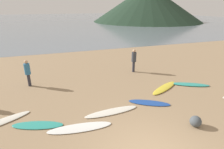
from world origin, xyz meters
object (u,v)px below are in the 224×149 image
at_px(surfboard_3, 112,112).
at_px(person_0, 28,71).
at_px(surfboard_6, 190,84).
at_px(surfboard_2, 80,128).
at_px(surfboard_4, 149,103).
at_px(person_2, 134,59).
at_px(surfboard_5, 164,88).
at_px(surfboard_1, 38,125).
at_px(beach_rock_near, 196,121).

height_order(surfboard_3, person_0, person_0).
distance_m(surfboard_3, surfboard_6, 5.91).
xyz_separation_m(surfboard_2, surfboard_6, (7.38, 2.09, 0.02)).
height_order(surfboard_4, surfboard_6, surfboard_6).
xyz_separation_m(surfboard_2, person_2, (5.01, 5.54, 1.00)).
bearing_deg(surfboard_5, surfboard_1, 163.09).
bearing_deg(surfboard_3, person_0, 127.73).
bearing_deg(surfboard_5, person_0, 130.39).
bearing_deg(beach_rock_near, surfboard_3, 144.38).
bearing_deg(surfboard_6, surfboard_5, -155.89).
height_order(surfboard_1, surfboard_5, surfboard_5).
bearing_deg(surfboard_6, surfboard_3, -139.19).
relative_size(surfboard_2, person_2, 1.51).
distance_m(person_0, person_2, 7.31).
relative_size(person_2, beach_rock_near, 3.69).
distance_m(surfboard_3, person_2, 5.97).
bearing_deg(person_0, surfboard_3, -4.57).
bearing_deg(surfboard_1, surfboard_3, 17.05).
distance_m(surfboard_6, beach_rock_near, 4.47).
xyz_separation_m(surfboard_6, person_2, (-2.37, 3.46, 0.98)).
bearing_deg(beach_rock_near, surfboard_2, 162.96).
relative_size(surfboard_1, surfboard_6, 0.93).
height_order(surfboard_2, surfboard_3, surfboard_3).
xyz_separation_m(surfboard_2, surfboard_3, (1.63, 0.72, 0.00)).
bearing_deg(beach_rock_near, surfboard_4, 110.39).
height_order(surfboard_6, person_0, person_0).
bearing_deg(surfboard_4, person_0, 174.22).
bearing_deg(surfboard_2, surfboard_3, 29.28).
bearing_deg(surfboard_6, beach_rock_near, -100.96).
bearing_deg(surfboard_6, surfboard_1, -144.14).
distance_m(surfboard_4, surfboard_6, 3.82).
bearing_deg(surfboard_5, surfboard_3, 172.41).
distance_m(surfboard_2, person_2, 7.54).
distance_m(person_2, beach_rock_near, 7.01).
relative_size(surfboard_2, beach_rock_near, 5.58).
bearing_deg(surfboard_1, person_0, 115.42).
height_order(surfboard_4, surfboard_5, surfboard_5).
bearing_deg(person_2, surfboard_2, 24.17).
distance_m(surfboard_4, beach_rock_near, 2.47).
relative_size(surfboard_1, surfboard_5, 0.84).
xyz_separation_m(surfboard_1, person_2, (6.68, 4.79, 1.00)).
xyz_separation_m(surfboard_5, beach_rock_near, (-0.93, -3.61, 0.19)).
xyz_separation_m(person_0, beach_rock_near, (6.90, -6.67, -0.76)).
height_order(surfboard_5, person_2, person_2).
relative_size(surfboard_1, person_2, 1.23).
bearing_deg(surfboard_2, surfboard_4, 18.74).
xyz_separation_m(surfboard_1, surfboard_4, (5.42, 0.14, 0.00)).
bearing_deg(person_2, surfboard_4, 51.09).
bearing_deg(beach_rock_near, person_2, 86.64).
height_order(surfboard_1, surfboard_6, surfboard_6).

